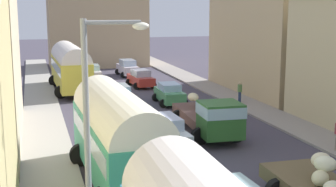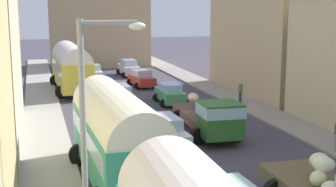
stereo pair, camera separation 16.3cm
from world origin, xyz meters
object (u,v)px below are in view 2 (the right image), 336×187
Objects in this scene: car_0 at (170,94)px; car_2 at (129,68)px; car_5 at (119,95)px; parked_bus_2 at (71,66)px; car_6 at (93,72)px; cargo_truck_1 at (211,116)px; car_1 at (142,78)px; parked_bus_1 at (116,133)px; car_4 at (163,132)px; pedestrian_3 at (240,91)px; streetlamp_near at (92,127)px.

car_0 is 0.93× the size of car_2.
car_5 is at bearing -104.19° from car_2.
parked_bus_2 is 6.15m from car_6.
cargo_truck_1 reaches higher than car_6.
car_1 is 6.30m from car_6.
parked_bus_1 reaches higher than car_6.
car_2 is at bearing 82.75° from car_4.
cargo_truck_1 is at bearing -124.66° from pedestrian_3.
streetlamp_near reaches higher than car_4.
parked_bus_1 is at bearing -94.96° from car_6.
streetlamp_near is (-1.69, -6.30, 1.94)m from parked_bus_1.
car_6 is (-3.97, -1.93, -0.07)m from car_2.
car_0 is 22.82m from streetlamp_near.
cargo_truck_1 is 1.09× the size of streetlamp_near.
streetlamp_near is at bearing -96.85° from car_6.
pedestrian_3 is (11.53, -9.08, -1.21)m from parked_bus_2.
car_1 is at bearing 74.85° from streetlamp_near.
pedestrian_3 is at bearing 48.98° from parked_bus_1.
car_1 is (6.20, 0.39, -1.42)m from parked_bus_2.
car_2 is 36.99m from streetlamp_near.
car_6 is at bearing 91.82° from car_4.
car_2 is (-0.14, 14.92, 0.06)m from car_0.
car_1 reaches higher than car_5.
cargo_truck_1 is 24.11m from car_2.
car_4 is 12.16m from pedestrian_3.
car_1 is at bearing 3.57° from parked_bus_2.
car_1 is at bearing -53.49° from car_6.
car_6 is (-3.79, 22.17, -0.41)m from cargo_truck_1.
parked_bus_1 reaches higher than car_5.
pedestrian_3 reaches higher than car_5.
cargo_truck_1 is 3.30m from car_4.
car_6 is 17.13m from pedestrian_3.
cargo_truck_1 reaches higher than car_1.
cargo_truck_1 is (6.25, -16.72, -1.02)m from parked_bus_2.
cargo_truck_1 is at bearing 21.70° from car_4.
parked_bus_2 reaches higher than car_0.
car_1 is 2.35× the size of pedestrian_3.
cargo_truck_1 is 14.53m from streetlamp_near.
car_6 is at bearing 65.77° from parked_bus_2.
car_5 is 12.16m from car_6.
car_1 is (-0.04, 17.11, -0.40)m from cargo_truck_1.
car_4 is (3.20, -17.94, -1.38)m from parked_bus_2.
pedestrian_3 is (5.33, -9.46, 0.21)m from car_1.
car_2 is 17.24m from pedestrian_3.
car_5 is at bearing 91.73° from car_4.
car_4 is 12.14m from streetlamp_near.
car_5 is at bearing -88.09° from car_6.
parked_bus_1 reaches higher than car_0.
parked_bus_1 is 5.52m from car_4.
car_2 is (0.22, 6.99, 0.07)m from car_1.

